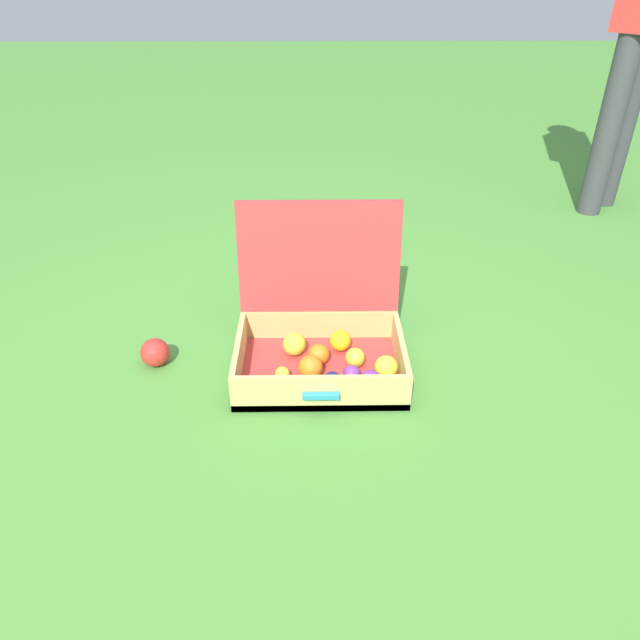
{
  "coord_description": "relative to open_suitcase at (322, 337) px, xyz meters",
  "views": [
    {
      "loc": [
        0.07,
        -1.53,
        1.22
      ],
      "look_at": [
        0.09,
        0.05,
        0.21
      ],
      "focal_mm": 33.45,
      "sensor_mm": 36.0,
      "label": 1
    }
  ],
  "objects": [
    {
      "name": "ground_plane",
      "position": [
        -0.1,
        -0.1,
        -0.11
      ],
      "size": [
        16.0,
        16.0,
        0.0
      ],
      "primitive_type": "plane",
      "color": "#4C8C38"
    },
    {
      "name": "open_suitcase",
      "position": [
        0.0,
        0.0,
        0.0
      ],
      "size": [
        0.55,
        0.48,
        0.51
      ],
      "color": "#B23838",
      "rests_on": "ground"
    },
    {
      "name": "stray_ball_on_grass",
      "position": [
        -0.57,
        0.01,
        -0.06
      ],
      "size": [
        0.1,
        0.1,
        0.1
      ],
      "primitive_type": "sphere",
      "color": "red",
      "rests_on": "ground"
    }
  ]
}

